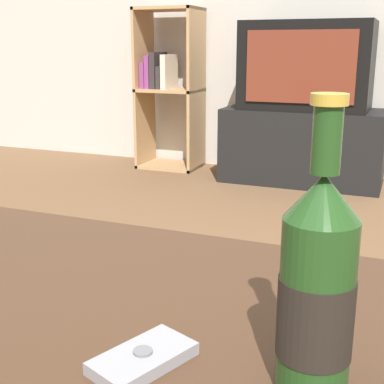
% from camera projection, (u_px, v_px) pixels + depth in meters
% --- Properties ---
extents(coffee_table, '(1.37, 0.65, 0.49)m').
position_uv_depth(coffee_table, '(67.00, 354.00, 0.71)').
color(coffee_table, '#422B1C').
rests_on(coffee_table, ground_plane).
extents(tv_stand, '(0.96, 0.44, 0.45)m').
position_uv_depth(tv_stand, '(303.00, 146.00, 3.27)').
color(tv_stand, black).
rests_on(tv_stand, ground_plane).
extents(television, '(0.74, 0.43, 0.51)m').
position_uv_depth(television, '(307.00, 66.00, 3.14)').
color(television, black).
rests_on(television, tv_stand).
extents(bookshelf, '(0.41, 0.30, 1.06)m').
position_uv_depth(bookshelf, '(167.00, 86.00, 3.60)').
color(bookshelf, tan).
rests_on(bookshelf, ground_plane).
extents(beer_bottle, '(0.07, 0.07, 0.29)m').
position_uv_depth(beer_bottle, '(317.00, 291.00, 0.50)').
color(beer_bottle, '#1E4219').
rests_on(beer_bottle, coffee_table).
extents(cell_phone, '(0.10, 0.12, 0.02)m').
position_uv_depth(cell_phone, '(143.00, 358.00, 0.56)').
color(cell_phone, gray).
rests_on(cell_phone, coffee_table).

